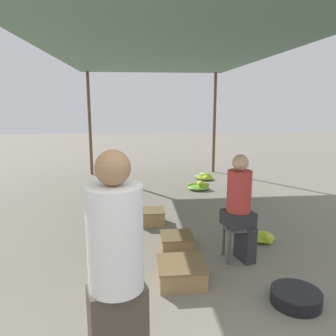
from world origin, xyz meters
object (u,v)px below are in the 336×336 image
at_px(vendor_foreground, 116,274).
at_px(basin_black, 296,297).
at_px(banana_pile_right_2, 199,186).
at_px(banana_pile_left_1, 110,240).
at_px(crate_near, 181,272).
at_px(banana_pile_left_0, 101,188).
at_px(vendor_seated, 240,206).
at_px(crate_far, 152,217).
at_px(stool, 237,232).
at_px(banana_pile_right_1, 205,177).
at_px(banana_pile_right_0, 258,237).
at_px(crate_mid, 177,240).

relative_size(vendor_foreground, basin_black, 3.43).
relative_size(basin_black, banana_pile_right_2, 1.01).
bearing_deg(banana_pile_left_1, crate_near, -50.98).
bearing_deg(basin_black, banana_pile_left_0, 118.03).
bearing_deg(basin_black, banana_pile_left_1, 140.89).
bearing_deg(banana_pile_right_2, vendor_seated, -92.69).
height_order(banana_pile_left_0, crate_far, crate_far).
xyz_separation_m(vendor_seated, basin_black, (0.28, -0.98, -0.65)).
bearing_deg(crate_near, vendor_seated, 29.86).
bearing_deg(stool, banana_pile_right_2, 86.96).
height_order(banana_pile_right_1, crate_far, crate_far).
xyz_separation_m(banana_pile_left_0, crate_far, (1.03, -2.08, 0.03)).
distance_m(stool, banana_pile_right_2, 3.43).
relative_size(banana_pile_left_0, banana_pile_left_1, 0.77).
height_order(vendor_seated, banana_pile_right_2, vendor_seated).
xyz_separation_m(stool, banana_pile_left_1, (-1.64, 0.60, -0.30)).
height_order(vendor_foreground, vendor_seated, vendor_foreground).
height_order(stool, banana_pile_right_0, stool).
bearing_deg(crate_far, banana_pile_left_0, 116.44).
bearing_deg(banana_pile_left_1, vendor_seated, -19.94).
bearing_deg(crate_mid, banana_pile_right_2, 73.09).
distance_m(vendor_seated, banana_pile_right_0, 0.96).
bearing_deg(banana_pile_right_2, crate_mid, -106.91).
height_order(basin_black, banana_pile_right_2, banana_pile_right_2).
bearing_deg(vendor_seated, banana_pile_left_1, 160.06).
relative_size(vendor_seated, crate_far, 3.28).
xyz_separation_m(banana_pile_right_1, banana_pile_right_2, (-0.34, -0.97, 0.00)).
xyz_separation_m(stool, crate_mid, (-0.71, 0.47, -0.29)).
bearing_deg(vendor_seated, banana_pile_left_0, 121.03).
height_order(banana_pile_right_2, crate_near, crate_near).
bearing_deg(banana_pile_left_0, crate_mid, -65.75).
distance_m(basin_black, crate_near, 1.21).
distance_m(banana_pile_right_1, crate_far, 3.40).
relative_size(banana_pile_left_1, banana_pile_right_0, 1.19).
bearing_deg(vendor_foreground, banana_pile_left_0, 97.04).
distance_m(vendor_seated, banana_pile_left_0, 4.07).
bearing_deg(crate_far, crate_mid, -71.13).
bearing_deg(banana_pile_right_0, vendor_seated, -132.07).
height_order(stool, banana_pile_left_1, stool).
distance_m(vendor_foreground, stool, 2.35).
xyz_separation_m(vendor_seated, crate_far, (-1.04, 1.37, -0.60)).
height_order(banana_pile_left_0, crate_mid, banana_pile_left_0).
height_order(basin_black, banana_pile_left_0, banana_pile_left_0).
bearing_deg(crate_far, crate_near, -82.62).
distance_m(stool, banana_pile_right_0, 0.78).
bearing_deg(vendor_foreground, crate_mid, 73.20).
bearing_deg(crate_mid, crate_near, -94.19).
bearing_deg(banana_pile_left_1, stool, -19.99).
height_order(vendor_foreground, banana_pile_right_2, vendor_foreground).
distance_m(banana_pile_right_0, banana_pile_right_1, 3.87).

